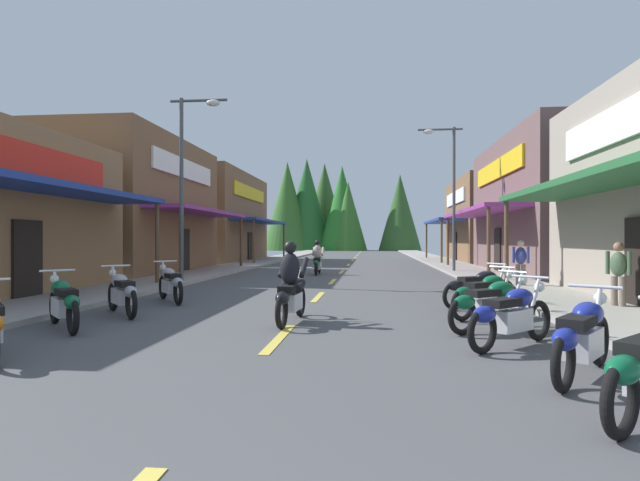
{
  "coord_description": "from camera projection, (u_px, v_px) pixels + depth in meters",
  "views": [
    {
      "loc": [
        1.49,
        -0.17,
        1.6
      ],
      "look_at": [
        -2.12,
        34.62,
        1.51
      ],
      "focal_mm": 28.37,
      "sensor_mm": 36.0,
      "label": 1
    }
  ],
  "objects": [
    {
      "name": "motorcycle_parked_left_3",
      "position": [
        171.0,
        283.0,
        12.84
      ],
      "size": [
        1.36,
        1.78,
        1.04
      ],
      "rotation": [
        0.0,
        0.0,
        2.21
      ],
      "color": "black",
      "rests_on": "ground"
    },
    {
      "name": "storefront_left_far",
      "position": [
        207.0,
        218.0,
        37.08
      ],
      "size": [
        8.26,
        12.29,
        6.37
      ],
      "color": "brown",
      "rests_on": "ground"
    },
    {
      "name": "centerline_dashes",
      "position": [
        350.0,
        263.0,
        34.17
      ],
      "size": [
        0.16,
        65.62,
        0.01
      ],
      "color": "#E0C64C",
      "rests_on": "ground"
    },
    {
      "name": "motorcycle_parked_left_1",
      "position": [
        64.0,
        302.0,
        8.95
      ],
      "size": [
        1.55,
        1.61,
        1.04
      ],
      "rotation": [
        0.0,
        0.0,
        2.34
      ],
      "color": "black",
      "rests_on": "ground"
    },
    {
      "name": "storefront_left_middle",
      "position": [
        99.0,
        207.0,
        24.44
      ],
      "size": [
        10.4,
        10.29,
        6.35
      ],
      "color": "brown",
      "rests_on": "ground"
    },
    {
      "name": "sidewalk_left",
      "position": [
        243.0,
        265.0,
        30.07
      ],
      "size": [
        2.51,
        88.52,
        0.12
      ],
      "primitive_type": "cube",
      "color": "#9E9991",
      "rests_on": "ground"
    },
    {
      "name": "streetlamp_right",
      "position": [
        448.0,
        180.0,
        23.84
      ],
      "size": [
        2.08,
        0.3,
        6.9
      ],
      "color": "#474C51",
      "rests_on": "ground"
    },
    {
      "name": "sidewalk_right",
      "position": [
        455.0,
        266.0,
        28.8
      ],
      "size": [
        2.51,
        88.52,
        0.12
      ],
      "primitive_type": "cube",
      "color": "#9E9991",
      "rests_on": "ground"
    },
    {
      "name": "motorcycle_parked_right_2",
      "position": [
        511.0,
        314.0,
        7.47
      ],
      "size": [
        1.61,
        1.56,
        1.04
      ],
      "rotation": [
        0.0,
        0.0,
        0.77
      ],
      "color": "black",
      "rests_on": "ground"
    },
    {
      "name": "storefront_right_far",
      "position": [
        504.0,
        221.0,
        35.74
      ],
      "size": [
        8.52,
        10.41,
        5.84
      ],
      "color": "brown",
      "rests_on": "ground"
    },
    {
      "name": "motorcycle_parked_right_5",
      "position": [
        479.0,
        287.0,
        11.7
      ],
      "size": [
        1.89,
        1.18,
        1.04
      ],
      "rotation": [
        0.0,
        0.0,
        0.54
      ],
      "color": "black",
      "rests_on": "ground"
    },
    {
      "name": "pedestrian_by_shop",
      "position": [
        521.0,
        261.0,
        16.3
      ],
      "size": [
        0.45,
        0.43,
        1.57
      ],
      "rotation": [
        0.0,
        0.0,
        0.85
      ],
      "color": "#726659",
      "rests_on": "ground"
    },
    {
      "name": "treeline_backdrop",
      "position": [
        325.0,
        208.0,
        74.11
      ],
      "size": [
        22.64,
        13.62,
        13.43
      ],
      "color": "#316023",
      "rests_on": "ground"
    },
    {
      "name": "motorcycle_parked_left_2",
      "position": [
        122.0,
        292.0,
        10.63
      ],
      "size": [
        1.48,
        1.68,
        1.04
      ],
      "rotation": [
        0.0,
        0.0,
        2.29
      ],
      "color": "black",
      "rests_on": "ground"
    },
    {
      "name": "rider_cruising_lead",
      "position": [
        291.0,
        289.0,
        9.66
      ],
      "size": [
        0.61,
        2.14,
        1.57
      ],
      "rotation": [
        0.0,
        0.0,
        1.49
      ],
      "color": "black",
      "rests_on": "ground"
    },
    {
      "name": "pedestrian_browsing",
      "position": [
        618.0,
        272.0,
        11.22
      ],
      "size": [
        0.42,
        0.48,
        1.54
      ],
      "rotation": [
        0.0,
        0.0,
        0.63
      ],
      "color": "#726659",
      "rests_on": "ground"
    },
    {
      "name": "motorcycle_parked_right_1",
      "position": [
        583.0,
        336.0,
        5.8
      ],
      "size": [
        1.33,
        1.8,
        1.04
      ],
      "rotation": [
        0.0,
        0.0,
        0.95
      ],
      "color": "black",
      "rests_on": "ground"
    },
    {
      "name": "motorcycle_parked_right_4",
      "position": [
        486.0,
        294.0,
        10.24
      ],
      "size": [
        1.69,
        1.46,
        1.04
      ],
      "rotation": [
        0.0,
        0.0,
        0.71
      ],
      "color": "black",
      "rests_on": "ground"
    },
    {
      "name": "ground",
      "position": [
        347.0,
        267.0,
        29.43
      ],
      "size": [
        9.84,
        88.52,
        0.1
      ],
      "primitive_type": "cube",
      "color": "#4C4C4F"
    },
    {
      "name": "storefront_right_middle",
      "position": [
        569.0,
        206.0,
        23.53
      ],
      "size": [
        8.24,
        11.88,
        6.3
      ],
      "color": "brown",
      "rests_on": "ground"
    },
    {
      "name": "motorcycle_parked_right_3",
      "position": [
        492.0,
        303.0,
        8.78
      ],
      "size": [
        1.78,
        1.35,
        1.04
      ],
      "rotation": [
        0.0,
        0.0,
        0.64
      ],
      "color": "black",
      "rests_on": "ground"
    },
    {
      "name": "streetlamp_left",
      "position": [
        189.0,
        164.0,
        18.06
      ],
      "size": [
        2.08,
        0.3,
        6.66
      ],
      "color": "#474C51",
      "rests_on": "ground"
    },
    {
      "name": "rider_cruising_trailing",
      "position": [
        318.0,
        260.0,
        22.82
      ],
      "size": [
        0.6,
        2.14,
        1.57
      ],
      "rotation": [
        0.0,
        0.0,
        1.58
      ],
      "color": "black",
      "rests_on": "ground"
    }
  ]
}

